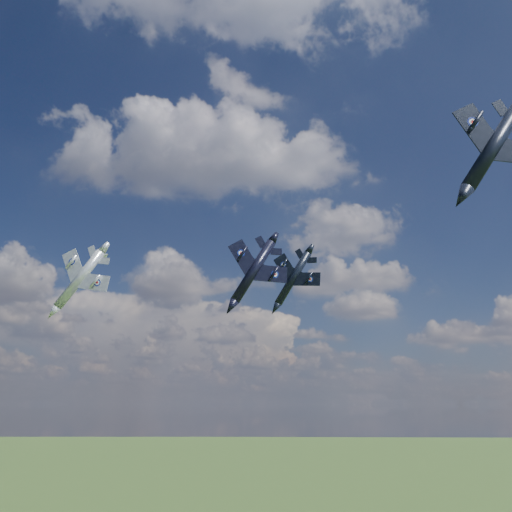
# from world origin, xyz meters

# --- Properties ---
(jet_lead_navy) EXTENTS (12.59, 15.56, 7.52)m
(jet_lead_navy) POSITION_xyz_m (8.22, 8.74, 79.89)
(jet_lead_navy) COLOR black
(jet_right_navy) EXTENTS (10.66, 14.54, 8.13)m
(jet_right_navy) POSITION_xyz_m (31.71, -15.17, 85.15)
(jet_right_navy) COLOR black
(jet_high_navy) EXTENTS (15.62, 18.59, 8.97)m
(jet_high_navy) POSITION_xyz_m (14.62, 37.36, 85.99)
(jet_high_navy) COLOR black
(jet_left_silver) EXTENTS (13.09, 17.10, 9.41)m
(jet_left_silver) POSITION_xyz_m (-20.99, 20.53, 82.01)
(jet_left_silver) COLOR #999DA3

